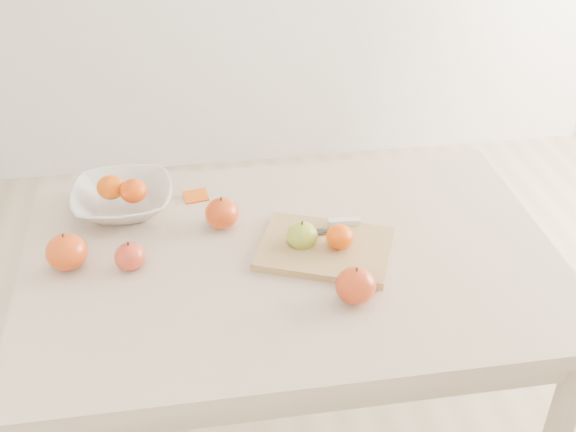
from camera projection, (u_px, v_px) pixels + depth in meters
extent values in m
cube|color=beige|center=(291.00, 261.00, 1.64)|extent=(1.20, 0.80, 0.04)
cylinder|color=#BCAA8E|center=(85.00, 311.00, 2.06)|extent=(0.06, 0.06, 0.71)
cylinder|color=#BCAA8E|center=(448.00, 274.00, 2.20)|extent=(0.06, 0.06, 0.71)
cube|color=tan|center=(325.00, 249.00, 1.63)|extent=(0.35, 0.31, 0.02)
ellipsoid|color=#D33B07|center=(340.00, 237.00, 1.60)|extent=(0.06, 0.06, 0.05)
imported|color=silver|center=(123.00, 199.00, 1.76)|extent=(0.24, 0.24, 0.06)
ellipsoid|color=#E16207|center=(111.00, 187.00, 1.75)|extent=(0.07, 0.07, 0.06)
ellipsoid|color=#CB4607|center=(133.00, 191.00, 1.73)|extent=(0.07, 0.07, 0.06)
cube|color=#D2560E|center=(196.00, 197.00, 1.82)|extent=(0.07, 0.05, 0.01)
cube|color=#C5480D|center=(225.00, 219.00, 1.74)|extent=(0.05, 0.04, 0.01)
cube|color=white|center=(344.00, 222.00, 1.69)|extent=(0.08, 0.02, 0.01)
cube|color=#35383C|center=(313.00, 231.00, 1.66)|extent=(0.10, 0.02, 0.00)
ellipsoid|color=olive|center=(302.00, 236.00, 1.63)|extent=(0.07, 0.07, 0.06)
ellipsoid|color=#A41A0B|center=(67.00, 252.00, 1.57)|extent=(0.09, 0.09, 0.08)
ellipsoid|color=maroon|center=(356.00, 285.00, 1.47)|extent=(0.08, 0.08, 0.08)
ellipsoid|color=maroon|center=(130.00, 257.00, 1.57)|extent=(0.07, 0.07, 0.06)
ellipsoid|color=#A00903|center=(222.00, 213.00, 1.70)|extent=(0.08, 0.08, 0.07)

